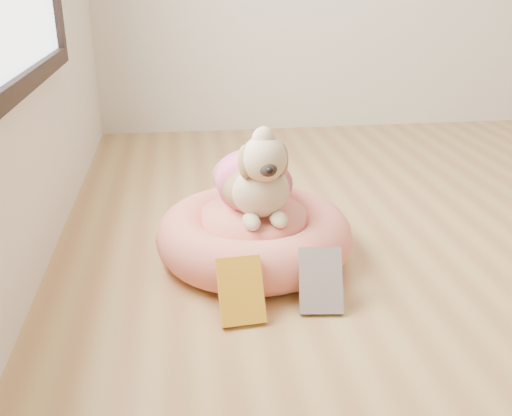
{
  "coord_description": "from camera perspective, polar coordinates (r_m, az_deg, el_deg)",
  "views": [
    {
      "loc": [
        -1.5,
        -1.49,
        0.99
      ],
      "look_at": [
        -1.25,
        0.34,
        0.22
      ],
      "focal_mm": 40.0,
      "sensor_mm": 36.0,
      "label": 1
    }
  ],
  "objects": [
    {
      "name": "pet_bed",
      "position": [
        2.1,
        -0.18,
        -2.73
      ],
      "size": [
        0.72,
        0.72,
        0.19
      ],
      "color": "#E6675A",
      "rests_on": "floor"
    },
    {
      "name": "dog",
      "position": [
        2.02,
        -0.07,
        4.4
      ],
      "size": [
        0.36,
        0.5,
        0.35
      ],
      "primitive_type": null,
      "rotation": [
        0.0,
        0.0,
        0.07
      ],
      "color": "brown",
      "rests_on": "pet_bed"
    },
    {
      "name": "book_white",
      "position": [
        1.81,
        6.48,
        -7.22
      ],
      "size": [
        0.15,
        0.15,
        0.18
      ],
      "primitive_type": "cube",
      "rotation": [
        -0.6,
        0.0,
        -0.12
      ],
      "color": "white",
      "rests_on": "floor"
    },
    {
      "name": "book_yellow",
      "position": [
        1.74,
        -1.53,
        -8.26
      ],
      "size": [
        0.15,
        0.14,
        0.19
      ],
      "primitive_type": "cube",
      "rotation": [
        -0.54,
        0.0,
        0.08
      ],
      "color": "#FFF71A",
      "rests_on": "floor"
    }
  ]
}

